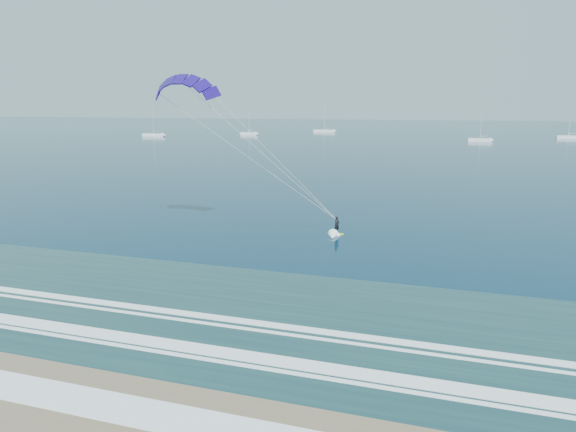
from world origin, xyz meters
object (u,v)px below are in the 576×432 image
at_px(kitesurfer_rig, 261,152).
at_px(sailboat_3, 480,140).
at_px(sailboat_1, 249,134).
at_px(sailboat_4, 568,137).
at_px(sailboat_0, 154,135).
at_px(sailboat_2, 324,131).

distance_m(kitesurfer_rig, sailboat_3, 152.90).
bearing_deg(sailboat_3, sailboat_1, 171.48).
bearing_deg(sailboat_4, sailboat_3, -139.81).
bearing_deg(sailboat_0, kitesurfer_rig, -54.81).
bearing_deg(sailboat_4, sailboat_1, -173.57).
xyz_separation_m(sailboat_1, sailboat_2, (25.47, 33.75, 0.02)).
relative_size(kitesurfer_rig, sailboat_1, 1.75).
height_order(kitesurfer_rig, sailboat_2, kitesurfer_rig).
distance_m(sailboat_0, sailboat_3, 127.82).
relative_size(kitesurfer_rig, sailboat_3, 1.64).
bearing_deg(sailboat_4, kitesurfer_rig, -108.73).
distance_m(sailboat_3, sailboat_4, 43.96).
height_order(sailboat_1, sailboat_4, sailboat_4).
bearing_deg(sailboat_3, sailboat_2, 144.99).
bearing_deg(sailboat_3, kitesurfer_rig, -100.19).
bearing_deg(sailboat_1, sailboat_2, 52.96).
relative_size(sailboat_0, sailboat_1, 1.23).
bearing_deg(sailboat_1, sailboat_3, -8.52).
distance_m(kitesurfer_rig, sailboat_4, 188.82).
bearing_deg(sailboat_2, sailboat_4, -10.79).
xyz_separation_m(kitesurfer_rig, sailboat_3, (27.01, 150.30, -7.63)).
height_order(kitesurfer_rig, sailboat_0, kitesurfer_rig).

